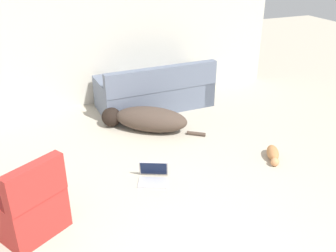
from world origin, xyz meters
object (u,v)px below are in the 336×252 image
at_px(dog, 146,119).
at_px(cat, 273,154).
at_px(laptop_open, 153,174).
at_px(side_chair, 28,206).
at_px(couch, 155,92).

xyz_separation_m(dog, cat, (1.30, -1.50, -0.11)).
height_order(laptop_open, side_chair, side_chair).
height_order(couch, side_chair, side_chair).
distance_m(cat, side_chair, 3.17).
height_order(cat, side_chair, side_chair).
bearing_deg(couch, cat, 108.36).
distance_m(dog, cat, 1.99).
relative_size(couch, side_chair, 2.32).
bearing_deg(side_chair, laptop_open, 163.81).
bearing_deg(couch, laptop_open, 66.90).
distance_m(laptop_open, side_chair, 1.54).
bearing_deg(side_chair, dog, -167.77).
bearing_deg(laptop_open, couch, 94.05).
distance_m(couch, laptop_open, 2.31).
xyz_separation_m(dog, laptop_open, (-0.38, -1.34, -0.11)).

